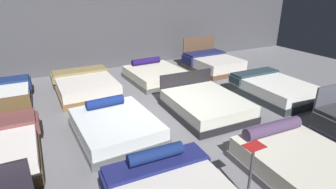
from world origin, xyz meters
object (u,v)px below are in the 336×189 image
Objects in this scene: bed_5 at (115,126)px; bed_6 at (205,105)px; bed_7 at (274,89)px; bed_10 at (156,75)px; price_sign at (250,180)px; bed_9 at (85,85)px; bed_11 at (212,63)px; bed_2 at (301,163)px.

bed_6 reaches higher than bed_5.
bed_6 is 0.97× the size of bed_7.
bed_6 is at bearing -179.46° from bed_7.
price_sign reaches higher than bed_10.
bed_7 is 1.00× the size of bed_9.
bed_9 is (-0.02, 2.76, 0.01)m from bed_5.
bed_11 reaches higher than price_sign.
bed_10 is (2.26, 0.02, -0.03)m from bed_9.
bed_2 is at bearing -129.62° from bed_7.
bed_5 is at bearing -89.51° from bed_9.
bed_11 is 2.15× the size of price_sign.
bed_2 reaches higher than bed_7.
bed_10 is (-2.30, 2.78, -0.04)m from bed_7.
bed_6 reaches higher than bed_7.
bed_10 is (-0.05, 5.41, -0.02)m from bed_2.
bed_7 is 1.05× the size of bed_10.
bed_11 is at bearing 70.24° from bed_2.
bed_2 is 0.94× the size of bed_7.
bed_10 reaches higher than bed_7.
bed_7 is 4.32m from price_sign.
bed_11 is at bearing 0.58° from bed_10.
bed_5 is at bearing 133.74° from bed_2.
bed_9 is at bearing -179.08° from bed_11.
bed_10 is 1.04× the size of bed_11.
bed_2 reaches higher than bed_5.
bed_5 is at bearing -179.02° from bed_7.
bed_9 is at bearing 149.84° from bed_7.
bed_9 is 1.04× the size of bed_10.
bed_5 reaches higher than bed_9.
bed_7 is at bearing -2.09° from bed_5.
bed_6 is at bearing 67.22° from price_sign.
bed_9 is at bearing 102.04° from price_sign.
price_sign is (-1.15, -0.03, 0.13)m from bed_2.
bed_7 is at bearing 38.03° from price_sign.
bed_10 is at bearing 49.13° from bed_5.
price_sign reaches higher than bed_6.
bed_10 is (-0.03, 2.76, -0.02)m from bed_6.
bed_7 is 2.33× the size of price_sign.
bed_5 is at bearing -148.47° from bed_11.
bed_6 is (2.26, 0.02, 0.00)m from bed_5.
bed_5 is 0.98× the size of bed_10.
bed_6 reaches higher than bed_10.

